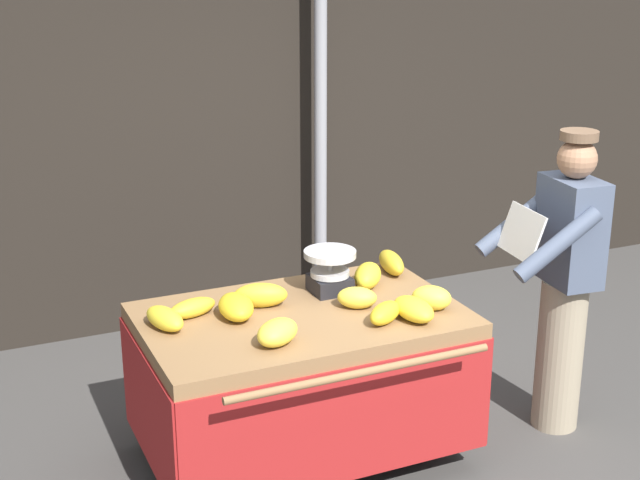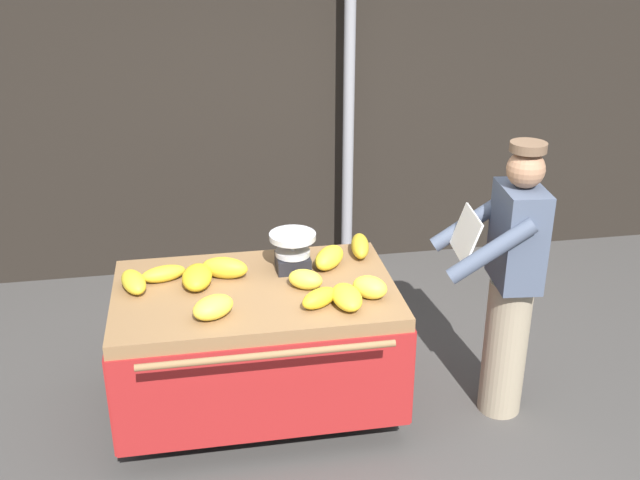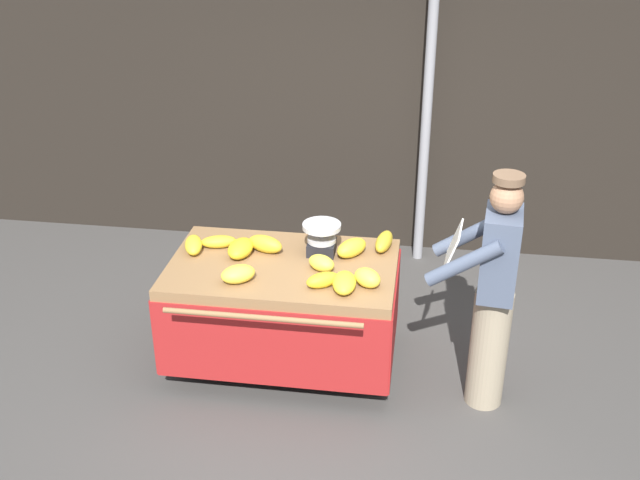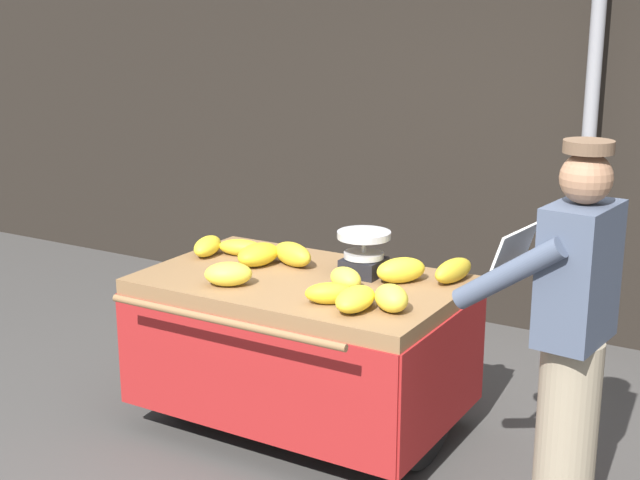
% 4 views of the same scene
% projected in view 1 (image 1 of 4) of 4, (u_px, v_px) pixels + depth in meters
% --- Properties ---
extents(back_wall, '(16.00, 0.24, 4.05)m').
position_uv_depth(back_wall, '(238.00, 35.00, 6.36)').
color(back_wall, black).
rests_on(back_wall, ground).
extents(street_pole, '(0.09, 0.09, 3.06)m').
position_uv_depth(street_pole, '(320.00, 107.00, 6.41)').
color(street_pole, gray).
rests_on(street_pole, ground).
extents(banana_cart, '(1.64, 1.23, 0.85)m').
position_uv_depth(banana_cart, '(302.00, 355.00, 4.71)').
color(banana_cart, olive).
rests_on(banana_cart, ground).
extents(weighing_scale, '(0.28, 0.28, 0.24)m').
position_uv_depth(weighing_scale, '(330.00, 271.00, 4.87)').
color(weighing_scale, black).
rests_on(weighing_scale, banana_cart).
extents(banana_bunch_0, '(0.20, 0.29, 0.12)m').
position_uv_depth(banana_bunch_0, '(236.00, 307.00, 4.56)').
color(banana_bunch_0, gold).
rests_on(banana_bunch_0, banana_cart).
extents(banana_bunch_1, '(0.30, 0.21, 0.13)m').
position_uv_depth(banana_bunch_1, '(261.00, 295.00, 4.69)').
color(banana_bunch_1, gold).
rests_on(banana_bunch_1, banana_cart).
extents(banana_bunch_2, '(0.28, 0.18, 0.09)m').
position_uv_depth(banana_bunch_2, '(192.00, 308.00, 4.58)').
color(banana_bunch_2, gold).
rests_on(banana_bunch_2, banana_cart).
extents(banana_bunch_3, '(0.18, 0.29, 0.11)m').
position_uv_depth(banana_bunch_3, '(414.00, 309.00, 4.54)').
color(banana_bunch_3, yellow).
rests_on(banana_bunch_3, banana_cart).
extents(banana_bunch_4, '(0.27, 0.30, 0.13)m').
position_uv_depth(banana_bunch_4, '(368.00, 276.00, 4.97)').
color(banana_bunch_4, yellow).
rests_on(banana_bunch_4, banana_cart).
extents(banana_bunch_5, '(0.20, 0.30, 0.11)m').
position_uv_depth(banana_bunch_5, '(165.00, 318.00, 4.43)').
color(banana_bunch_5, yellow).
rests_on(banana_bunch_5, banana_cart).
extents(banana_bunch_6, '(0.26, 0.22, 0.10)m').
position_uv_depth(banana_bunch_6, '(385.00, 313.00, 4.50)').
color(banana_bunch_6, gold).
rests_on(banana_bunch_6, banana_cart).
extents(banana_bunch_7, '(0.16, 0.31, 0.12)m').
position_uv_depth(banana_bunch_7, '(391.00, 263.00, 5.18)').
color(banana_bunch_7, gold).
rests_on(banana_bunch_7, banana_cart).
extents(banana_bunch_8, '(0.25, 0.24, 0.13)m').
position_uv_depth(banana_bunch_8, '(432.00, 298.00, 4.66)').
color(banana_bunch_8, yellow).
rests_on(banana_bunch_8, banana_cart).
extents(banana_bunch_9, '(0.24, 0.22, 0.11)m').
position_uv_depth(banana_bunch_9, '(357.00, 298.00, 4.68)').
color(banana_bunch_9, yellow).
rests_on(banana_bunch_9, banana_cart).
extents(banana_bunch_10, '(0.29, 0.27, 0.12)m').
position_uv_depth(banana_bunch_10, '(277.00, 332.00, 4.26)').
color(banana_bunch_10, yellow).
rests_on(banana_bunch_10, banana_cart).
extents(vendor_person, '(0.61, 0.56, 1.71)m').
position_uv_depth(vendor_person, '(563.00, 282.00, 4.99)').
color(vendor_person, gray).
rests_on(vendor_person, ground).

